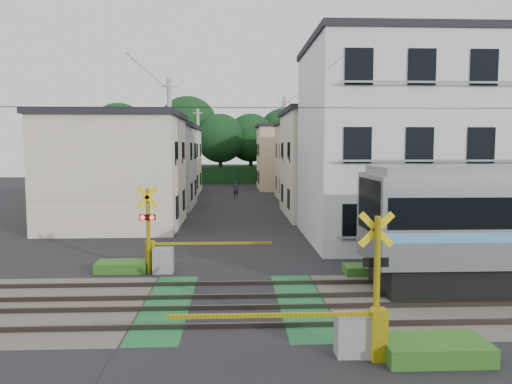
{
  "coord_description": "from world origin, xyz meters",
  "views": [
    {
      "loc": [
        0.01,
        -13.76,
        4.45
      ],
      "look_at": [
        0.83,
        5.0,
        2.73
      ],
      "focal_mm": 35.0,
      "sensor_mm": 36.0,
      "label": 1
    }
  ],
  "objects_px": {
    "crossing_signal_near": "(357,324)",
    "crossing_signal_far": "(161,253)",
    "apartment_block": "(414,142)",
    "pedestrian": "(236,189)"
  },
  "relations": [
    {
      "from": "crossing_signal_near",
      "to": "crossing_signal_far",
      "type": "height_order",
      "value": "same"
    },
    {
      "from": "apartment_block",
      "to": "pedestrian",
      "type": "relative_size",
      "value": 6.59
    },
    {
      "from": "crossing_signal_near",
      "to": "apartment_block",
      "type": "xyz_separation_m",
      "value": [
        5.91,
        13.15,
        3.94
      ]
    },
    {
      "from": "crossing_signal_far",
      "to": "apartment_block",
      "type": "distance_m",
      "value": 13.14
    },
    {
      "from": "crossing_signal_near",
      "to": "apartment_block",
      "type": "bearing_deg",
      "value": 65.78
    },
    {
      "from": "pedestrian",
      "to": "crossing_signal_far",
      "type": "bearing_deg",
      "value": 106.72
    },
    {
      "from": "apartment_block",
      "to": "pedestrian",
      "type": "xyz_separation_m",
      "value": [
        -8.36,
        19.72,
        -3.88
      ]
    },
    {
      "from": "crossing_signal_far",
      "to": "apartment_block",
      "type": "relative_size",
      "value": 0.46
    },
    {
      "from": "crossing_signal_far",
      "to": "pedestrian",
      "type": "xyz_separation_m",
      "value": [
        2.73,
        25.56,
        0.06
      ]
    },
    {
      "from": "apartment_block",
      "to": "crossing_signal_far",
      "type": "bearing_deg",
      "value": -152.22
    }
  ]
}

